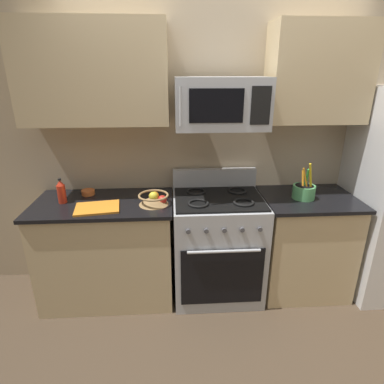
# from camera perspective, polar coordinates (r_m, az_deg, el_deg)

# --- Properties ---
(ground_plane) EXTENTS (16.00, 16.00, 0.00)m
(ground_plane) POSITION_cam_1_polar(r_m,az_deg,el_deg) (2.60, 6.65, -26.63)
(ground_plane) COLOR #473828
(wall_back) EXTENTS (8.00, 0.10, 2.60)m
(wall_back) POSITION_cam_1_polar(r_m,az_deg,el_deg) (2.92, 3.95, 8.70)
(wall_back) COLOR tan
(wall_back) RESTS_ON ground
(counter_left) EXTENTS (1.14, 0.64, 0.91)m
(counter_left) POSITION_cam_1_polar(r_m,az_deg,el_deg) (2.90, -14.91, -10.05)
(counter_left) COLOR tan
(counter_left) RESTS_ON ground
(range_oven) EXTENTS (0.76, 0.68, 1.09)m
(range_oven) POSITION_cam_1_polar(r_m,az_deg,el_deg) (2.86, 4.55, -9.43)
(range_oven) COLOR #B2B5BA
(range_oven) RESTS_ON ground
(counter_right) EXTENTS (0.79, 0.64, 0.91)m
(counter_right) POSITION_cam_1_polar(r_m,az_deg,el_deg) (3.07, 19.38, -8.74)
(counter_right) COLOR tan
(counter_right) RESTS_ON ground
(microwave) EXTENTS (0.70, 0.44, 0.38)m
(microwave) POSITION_cam_1_polar(r_m,az_deg,el_deg) (2.51, 5.27, 15.65)
(microwave) COLOR #B2B5BA
(upper_cabinets_left) EXTENTS (1.13, 0.34, 0.76)m
(upper_cabinets_left) POSITION_cam_1_polar(r_m,az_deg,el_deg) (2.68, -17.34, 19.68)
(upper_cabinets_left) COLOR tan
(upper_cabinets_right) EXTENTS (0.78, 0.34, 0.76)m
(upper_cabinets_right) POSITION_cam_1_polar(r_m,az_deg,el_deg) (2.86, 21.76, 19.20)
(upper_cabinets_right) COLOR tan
(utensil_crock) EXTENTS (0.19, 0.19, 0.32)m
(utensil_crock) POSITION_cam_1_polar(r_m,az_deg,el_deg) (2.82, 19.51, 0.16)
(utensil_crock) COLOR #59AD66
(utensil_crock) RESTS_ON counter_right
(fruit_basket) EXTENTS (0.25, 0.25, 0.11)m
(fruit_basket) POSITION_cam_1_polar(r_m,az_deg,el_deg) (2.56, -6.94, -1.17)
(fruit_basket) COLOR #9E7A4C
(fruit_basket) RESTS_ON counter_left
(apple_loose) EXTENTS (0.07, 0.07, 0.07)m
(apple_loose) POSITION_cam_1_polar(r_m,az_deg,el_deg) (2.56, -5.39, -1.42)
(apple_loose) COLOR red
(apple_loose) RESTS_ON counter_left
(cutting_board) EXTENTS (0.37, 0.29, 0.02)m
(cutting_board) POSITION_cam_1_polar(r_m,az_deg,el_deg) (2.58, -16.71, -2.76)
(cutting_board) COLOR orange
(cutting_board) RESTS_ON counter_left
(bottle_hot_sauce) EXTENTS (0.07, 0.07, 0.21)m
(bottle_hot_sauce) POSITION_cam_1_polar(r_m,az_deg,el_deg) (2.77, -22.48, 0.04)
(bottle_hot_sauce) COLOR red
(bottle_hot_sauce) RESTS_ON counter_left
(prep_bowl) EXTENTS (0.11, 0.11, 0.04)m
(prep_bowl) POSITION_cam_1_polar(r_m,az_deg,el_deg) (2.90, -18.22, -0.02)
(prep_bowl) COLOR #D1662D
(prep_bowl) RESTS_ON counter_left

